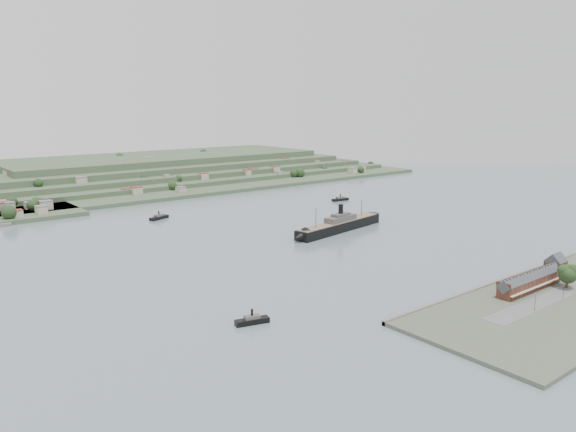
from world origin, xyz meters
TOP-DOWN VIEW (x-y plane):
  - ground at (0.00, 0.00)m, footprint 1400.00×1400.00m
  - near_shore at (0.00, -186.75)m, footprint 220.00×80.00m
  - terrace_row at (-10.00, -168.02)m, footprint 55.60×9.80m
  - gabled_building at (27.50, -164.00)m, footprint 10.40×10.18m
  - far_peninsula at (27.91, 393.10)m, footprint 760.00×309.00m
  - steamship at (10.89, 9.82)m, footprint 111.16×30.65m
  - tugboat at (-157.48, -107.45)m, footprint 17.37×8.63m
  - ferry_west at (-81.36, 148.35)m, footprint 20.97×12.69m
  - ferry_east at (116.36, 115.23)m, footprint 20.27×7.49m
  - fig_tree at (9.05, -180.47)m, footprint 12.81×11.10m

SIDE VIEW (x-z plane):
  - ground at x=0.00m, z-range 0.00..0.00m
  - near_shore at x=0.00m, z-range -0.29..2.31m
  - ferry_east at x=116.36m, z-range -1.93..5.50m
  - ferry_west at x=-81.36m, z-range -1.97..5.64m
  - tugboat at x=-157.48m, z-range -1.93..5.62m
  - steamship at x=10.89m, z-range -8.45..18.34m
  - terrace_row at x=-10.00m, z-range 1.30..12.38m
  - gabled_building at x=27.50m, z-range 1.14..15.23m
  - fig_tree at x=9.05m, z-range 3.58..17.88m
  - far_peninsula at x=27.91m, z-range -3.12..26.88m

